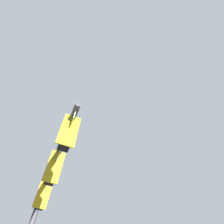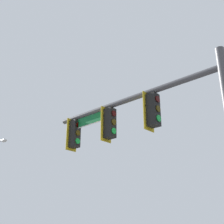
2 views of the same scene
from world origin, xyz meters
TOP-DOWN VIEW (x-y plane):
  - signal_pole_near at (-5.40, -6.46)m, footprint 6.96×0.77m

SIDE VIEW (x-z plane):
  - signal_pole_near at x=-5.40m, z-range 1.52..8.47m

